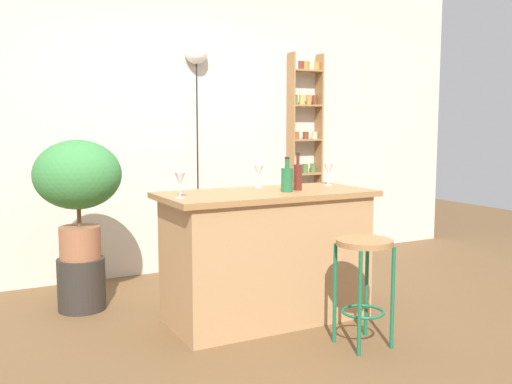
# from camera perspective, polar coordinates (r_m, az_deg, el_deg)

# --- Properties ---
(ground) EXTENTS (12.00, 12.00, 0.00)m
(ground) POSITION_cam_1_polar(r_m,az_deg,el_deg) (3.99, 3.15, -13.49)
(ground) COLOR brown
(back_wall) EXTENTS (6.40, 0.10, 2.80)m
(back_wall) POSITION_cam_1_polar(r_m,az_deg,el_deg) (5.50, -7.35, 6.89)
(back_wall) COLOR beige
(back_wall) RESTS_ON ground
(kitchen_counter) EXTENTS (1.49, 0.69, 0.91)m
(kitchen_counter) POSITION_cam_1_polar(r_m,az_deg,el_deg) (4.11, 1.02, -6.21)
(kitchen_counter) COLOR tan
(kitchen_counter) RESTS_ON ground
(bar_stool) EXTENTS (0.35, 0.35, 0.67)m
(bar_stool) POSITION_cam_1_polar(r_m,az_deg,el_deg) (3.67, 10.53, -7.19)
(bar_stool) COLOR #196642
(bar_stool) RESTS_ON ground
(spice_shelf) EXTENTS (0.36, 0.14, 2.08)m
(spice_shelf) POSITION_cam_1_polar(r_m,az_deg,el_deg) (5.97, 4.82, 3.71)
(spice_shelf) COLOR #9E7042
(spice_shelf) RESTS_ON ground
(plant_stool) EXTENTS (0.35, 0.35, 0.39)m
(plant_stool) POSITION_cam_1_polar(r_m,az_deg,el_deg) (4.56, -16.72, -8.62)
(plant_stool) COLOR #2D2823
(plant_stool) RESTS_ON ground
(potted_plant) EXTENTS (0.63, 0.57, 0.88)m
(potted_plant) POSITION_cam_1_polar(r_m,az_deg,el_deg) (4.42, -17.05, 0.96)
(potted_plant) COLOR #935B3D
(potted_plant) RESTS_ON plant_stool
(bottle_wine_red) EXTENTS (0.06, 0.06, 0.26)m
(bottle_wine_red) POSITION_cam_1_polar(r_m,az_deg,el_deg) (4.10, 4.11, 1.55)
(bottle_wine_red) COLOR #5B2319
(bottle_wine_red) RESTS_ON kitchen_counter
(bottle_soda_blue) EXTENTS (0.08, 0.08, 0.24)m
(bottle_soda_blue) POSITION_cam_1_polar(r_m,az_deg,el_deg) (4.01, 3.05, 1.31)
(bottle_soda_blue) COLOR #236638
(bottle_soda_blue) RESTS_ON kitchen_counter
(wine_glass_left) EXTENTS (0.07, 0.07, 0.16)m
(wine_glass_left) POSITION_cam_1_polar(r_m,az_deg,el_deg) (3.68, -7.46, 1.21)
(wine_glass_left) COLOR silver
(wine_glass_left) RESTS_ON kitchen_counter
(wine_glass_center) EXTENTS (0.07, 0.07, 0.16)m
(wine_glass_center) POSITION_cam_1_polar(r_m,az_deg,el_deg) (4.47, 7.11, 2.17)
(wine_glass_center) COLOR silver
(wine_glass_center) RESTS_ON kitchen_counter
(wine_glass_right) EXTENTS (0.07, 0.07, 0.16)m
(wine_glass_right) POSITION_cam_1_polar(r_m,az_deg,el_deg) (4.26, 0.27, 2.00)
(wine_glass_right) COLOR silver
(wine_glass_right) RESTS_ON kitchen_counter
(pendant_globe_light) EXTENTS (0.21, 0.21, 2.13)m
(pendant_globe_light) POSITION_cam_1_polar(r_m,az_deg,el_deg) (5.48, -5.87, 13.15)
(pendant_globe_light) COLOR black
(pendant_globe_light) RESTS_ON ground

